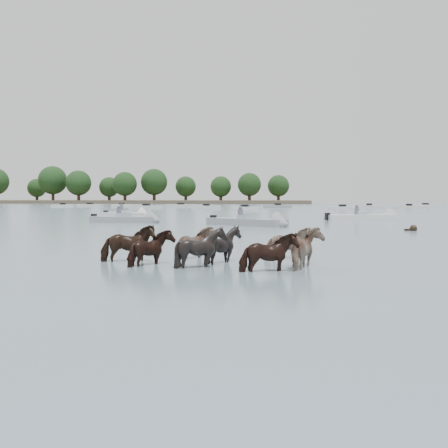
# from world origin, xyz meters

# --- Properties ---
(ground) EXTENTS (400.00, 400.00, 0.00)m
(ground) POSITION_xyz_m (0.00, 0.00, 0.00)
(ground) COLOR slate
(ground) RESTS_ON ground
(shoreline) EXTENTS (160.00, 30.00, 1.00)m
(shoreline) POSITION_xyz_m (-70.00, 150.00, 0.50)
(shoreline) COLOR #4C4233
(shoreline) RESTS_ON ground
(pony_herd) EXTENTS (6.85, 4.02, 1.35)m
(pony_herd) POSITION_xyz_m (0.19, 1.08, 0.41)
(pony_herd) COLOR black
(pony_herd) RESTS_ON ground
(swimming_pony) EXTENTS (0.72, 0.44, 0.44)m
(swimming_pony) POSITION_xyz_m (9.39, 16.91, 0.10)
(swimming_pony) COLOR black
(swimming_pony) RESTS_ON ground
(motorboat_a) EXTENTS (5.75, 2.27, 1.92)m
(motorboat_a) POSITION_xyz_m (-9.34, 24.12, 0.23)
(motorboat_a) COLOR gray
(motorboat_a) RESTS_ON ground
(motorboat_b) EXTENTS (6.17, 4.63, 1.92)m
(motorboat_b) POSITION_xyz_m (0.16, 20.79, 0.22)
(motorboat_b) COLOR gray
(motorboat_b) RESTS_ON ground
(motorboat_c) EXTENTS (6.87, 4.01, 1.92)m
(motorboat_c) POSITION_xyz_m (9.32, 30.87, 0.22)
(motorboat_c) COLOR silver
(motorboat_c) RESTS_ON ground
(motorboat_f) EXTENTS (5.10, 2.57, 1.92)m
(motorboat_f) POSITION_xyz_m (-12.46, 34.05, 0.23)
(motorboat_f) COLOR silver
(motorboat_f) RESTS_ON ground
(distant_flotilla) EXTENTS (106.44, 28.49, 0.93)m
(distant_flotilla) POSITION_xyz_m (-0.18, 77.18, 0.26)
(distant_flotilla) COLOR gray
(distant_flotilla) RESTS_ON ground
(treeline) EXTENTS (145.42, 22.14, 12.31)m
(treeline) POSITION_xyz_m (-73.44, 148.41, 6.35)
(treeline) COLOR #382619
(treeline) RESTS_ON ground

